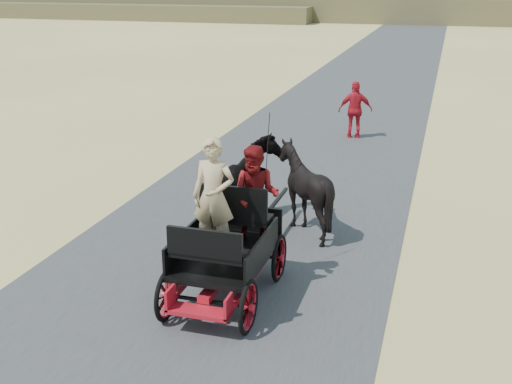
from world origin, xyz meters
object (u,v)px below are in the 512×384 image
(horse_left, at_px, (250,184))
(horse_right, at_px, (304,189))
(carriage, at_px, (226,275))
(pedestrian, at_px, (355,110))

(horse_left, relative_size, horse_right, 1.18)
(carriage, xyz_separation_m, horse_left, (-0.55, 3.00, 0.49))
(horse_right, bearing_deg, carriage, 79.61)
(carriage, relative_size, horse_right, 1.41)
(carriage, distance_m, pedestrian, 10.75)
(horse_left, bearing_deg, horse_right, -180.00)
(carriage, height_order, horse_right, horse_right)
(carriage, relative_size, pedestrian, 1.39)
(horse_left, bearing_deg, pedestrian, -97.06)
(horse_left, xyz_separation_m, horse_right, (1.10, 0.00, 0.00))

